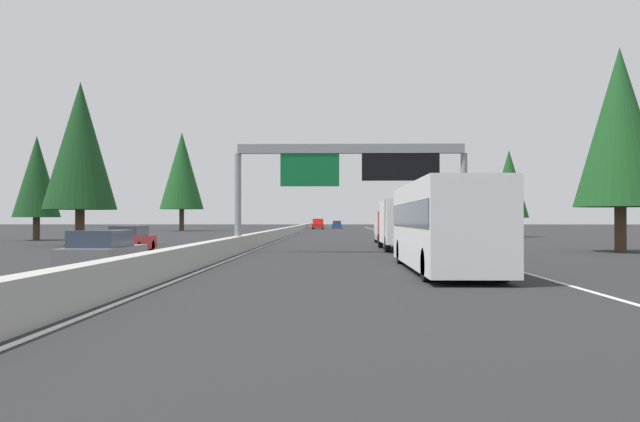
# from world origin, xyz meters

# --- Properties ---
(ground_plane) EXTENTS (320.00, 320.00, 0.00)m
(ground_plane) POSITION_xyz_m (60.00, 0.00, 0.00)
(ground_plane) COLOR #262628
(median_barrier) EXTENTS (180.00, 0.56, 0.90)m
(median_barrier) POSITION_xyz_m (80.00, 0.30, 0.45)
(median_barrier) COLOR #ADAAA3
(median_barrier) RESTS_ON ground
(shoulder_stripe_right) EXTENTS (160.00, 0.16, 0.01)m
(shoulder_stripe_right) POSITION_xyz_m (70.00, -11.52, 0.01)
(shoulder_stripe_right) COLOR silver
(shoulder_stripe_right) RESTS_ON ground
(shoulder_stripe_median) EXTENTS (160.00, 0.16, 0.01)m
(shoulder_stripe_median) POSITION_xyz_m (70.00, -0.25, 0.01)
(shoulder_stripe_median) COLOR silver
(shoulder_stripe_median) RESTS_ON ground
(sign_gantry_overhead) EXTENTS (0.50, 12.68, 5.92)m
(sign_gantry_overhead) POSITION_xyz_m (34.79, -6.04, 4.71)
(sign_gantry_overhead) COLOR gray
(sign_gantry_overhead) RESTS_ON ground
(bus_far_right) EXTENTS (11.50, 2.55, 3.10)m
(bus_far_right) POSITION_xyz_m (21.91, -8.84, 1.72)
(bus_far_right) COLOR white
(bus_far_right) RESTS_ON ground
(box_truck_mid_right) EXTENTS (8.50, 2.40, 2.95)m
(box_truck_mid_right) POSITION_xyz_m (38.15, -8.98, 1.61)
(box_truck_mid_right) COLOR white
(box_truck_mid_right) RESTS_ON ground
(minivan_near_right) EXTENTS (5.00, 1.95, 1.69)m
(minivan_near_right) POSITION_xyz_m (49.65, -9.10, 0.95)
(minivan_near_right) COLOR white
(minivan_near_right) RESTS_ON ground
(sedan_near_center) EXTENTS (4.40, 1.80, 1.47)m
(sedan_near_center) POSITION_xyz_m (128.05, -5.36, 0.68)
(sedan_near_center) COLOR #1E4793
(sedan_near_center) RESTS_ON ground
(pickup_mid_left) EXTENTS (5.60, 2.00, 1.86)m
(pickup_mid_left) POSITION_xyz_m (121.38, -1.91, 0.91)
(pickup_mid_left) COLOR red
(pickup_mid_left) RESTS_ON ground
(oncoming_near) EXTENTS (4.40, 1.80, 1.47)m
(oncoming_near) POSITION_xyz_m (35.19, 6.34, 0.68)
(oncoming_near) COLOR red
(oncoming_near) RESTS_ON ground
(oncoming_far) EXTENTS (4.40, 1.80, 1.47)m
(oncoming_far) POSITION_xyz_m (20.76, 2.89, 0.68)
(oncoming_far) COLOR slate
(oncoming_far) RESTS_ON ground
(conifer_right_near) EXTENTS (5.05, 5.05, 11.48)m
(conifer_right_near) POSITION_xyz_m (36.12, -20.97, 6.98)
(conifer_right_near) COLOR #4C3823
(conifer_right_near) RESTS_ON ground
(conifer_right_mid) EXTENTS (3.91, 3.91, 8.89)m
(conifer_right_mid) POSITION_xyz_m (67.45, -22.76, 5.40)
(conifer_right_mid) COLOR #4C3823
(conifer_right_mid) RESTS_ON ground
(conifer_left_near) EXTENTS (5.00, 5.00, 11.35)m
(conifer_left_near) POSITION_xyz_m (44.35, 12.61, 6.90)
(conifer_left_near) COLOR #4C3823
(conifer_left_near) RESTS_ON ground
(conifer_left_mid) EXTENTS (3.97, 3.97, 9.03)m
(conifer_left_mid) POSITION_xyz_m (55.88, 20.75, 5.48)
(conifer_left_mid) COLOR #4C3823
(conifer_left_mid) RESTS_ON ground
(conifer_left_far) EXTENTS (6.66, 6.66, 15.15)m
(conifer_left_far) POSITION_xyz_m (101.44, 18.48, 9.21)
(conifer_left_far) COLOR #4C3823
(conifer_left_far) RESTS_ON ground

